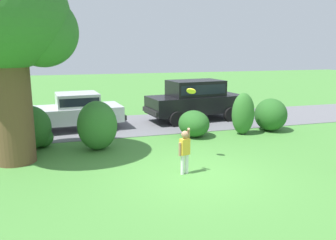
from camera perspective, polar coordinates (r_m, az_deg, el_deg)
ground_plane at (r=9.37m, az=4.79°, el=-9.20°), size 80.00×80.00×0.00m
driveway_strip at (r=15.54m, az=-4.34°, el=-0.69°), size 28.00×4.40×0.02m
oak_tree_large at (r=11.03m, az=-25.43°, el=13.99°), size 3.85×3.83×5.85m
shrub_near_tree at (r=12.47m, az=-22.04°, el=-1.34°), size 1.49×1.57×1.50m
shrub_centre_left at (r=11.71m, az=-11.75°, el=-0.89°), size 1.34×1.27×1.66m
shrub_centre at (r=13.26m, az=4.35°, el=-0.62°), size 1.18×1.38×1.03m
shrub_centre_right at (r=13.87m, az=12.45°, el=1.04°), size 0.93×0.75×1.67m
shrub_far_end at (r=14.82m, az=16.81°, el=0.86°), size 1.31×1.37×1.35m
parked_sedan at (r=14.81m, az=-15.70°, el=1.59°), size 4.53×2.36×1.56m
parked_suv at (r=16.25m, az=4.59°, el=3.68°), size 4.87×2.49×1.92m
child_thrower at (r=9.23m, az=2.81°, el=-4.79°), size 0.41×0.34×1.29m
frisbee at (r=10.12m, az=3.90°, el=4.86°), size 0.32×0.26×0.26m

